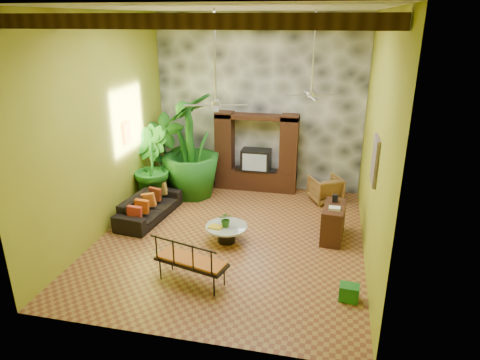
% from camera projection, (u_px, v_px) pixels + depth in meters
% --- Properties ---
extents(ground, '(7.00, 7.00, 0.00)m').
position_uv_depth(ground, '(231.00, 237.00, 10.05)').
color(ground, brown).
rests_on(ground, ground).
extents(ceiling, '(6.00, 7.00, 0.02)m').
position_uv_depth(ceiling, '(230.00, 8.00, 8.28)').
color(ceiling, silver).
rests_on(ceiling, back_wall).
extents(back_wall, '(6.00, 0.02, 5.00)m').
position_uv_depth(back_wall, '(259.00, 104.00, 12.36)').
color(back_wall, olive).
rests_on(back_wall, ground).
extents(left_wall, '(0.02, 7.00, 5.00)m').
position_uv_depth(left_wall, '(103.00, 127.00, 9.77)').
color(left_wall, olive).
rests_on(left_wall, ground).
extents(right_wall, '(0.02, 7.00, 5.00)m').
position_uv_depth(right_wall, '(376.00, 142.00, 8.56)').
color(right_wall, olive).
rests_on(right_wall, ground).
extents(stone_accent_wall, '(5.98, 0.10, 4.98)m').
position_uv_depth(stone_accent_wall, '(259.00, 104.00, 12.30)').
color(stone_accent_wall, '#36383E').
rests_on(stone_accent_wall, ground).
extents(ceiling_beams, '(5.95, 5.36, 0.22)m').
position_uv_depth(ceiling_beams, '(230.00, 20.00, 8.35)').
color(ceiling_beams, '#311E0F').
rests_on(ceiling_beams, ceiling).
extents(entertainment_center, '(2.40, 0.55, 2.30)m').
position_uv_depth(entertainment_center, '(256.00, 158.00, 12.57)').
color(entertainment_center, black).
rests_on(entertainment_center, ground).
extents(ceiling_fan_front, '(1.28, 1.28, 1.86)m').
position_uv_depth(ceiling_fan_front, '(216.00, 94.00, 8.52)').
color(ceiling_fan_front, '#B2B1B6').
rests_on(ceiling_fan_front, ceiling).
extents(ceiling_fan_back, '(1.28, 1.28, 1.86)m').
position_uv_depth(ceiling_fan_back, '(312.00, 86.00, 9.62)').
color(ceiling_fan_back, '#B2B1B6').
rests_on(ceiling_fan_back, ceiling).
extents(wall_art_mask, '(0.06, 0.32, 0.55)m').
position_uv_depth(wall_art_mask, '(127.00, 133.00, 10.82)').
color(wall_art_mask, gold).
rests_on(wall_art_mask, left_wall).
extents(wall_art_painting, '(0.06, 0.70, 0.90)m').
position_uv_depth(wall_art_painting, '(375.00, 160.00, 8.09)').
color(wall_art_painting, '#284D92').
rests_on(wall_art_painting, right_wall).
extents(sofa, '(1.07, 2.21, 0.62)m').
position_uv_depth(sofa, '(149.00, 207.00, 10.91)').
color(sofa, black).
rests_on(sofa, ground).
extents(wicker_armchair, '(1.06, 1.07, 0.72)m').
position_uv_depth(wicker_armchair, '(325.00, 189.00, 11.91)').
color(wicker_armchair, olive).
rests_on(wicker_armchair, ground).
extents(tall_plant_a, '(1.41, 1.17, 2.29)m').
position_uv_depth(tall_plant_a, '(165.00, 153.00, 12.43)').
color(tall_plant_a, '#1E6019').
rests_on(tall_plant_a, ground).
extents(tall_plant_b, '(1.48, 1.50, 2.12)m').
position_uv_depth(tall_plant_b, '(150.00, 166.00, 11.63)').
color(tall_plant_b, '#1C6A1E').
rests_on(tall_plant_b, ground).
extents(tall_plant_c, '(1.79, 1.79, 2.96)m').
position_uv_depth(tall_plant_c, '(190.00, 146.00, 11.93)').
color(tall_plant_c, '#195A17').
rests_on(tall_plant_c, ground).
extents(coffee_table, '(0.96, 0.96, 0.40)m').
position_uv_depth(coffee_table, '(226.00, 231.00, 9.77)').
color(coffee_table, black).
rests_on(coffee_table, ground).
extents(centerpiece_plant, '(0.38, 0.35, 0.35)m').
position_uv_depth(centerpiece_plant, '(226.00, 219.00, 9.64)').
color(centerpiece_plant, '#2A641A').
rests_on(centerpiece_plant, coffee_table).
extents(yellow_tray, '(0.33, 0.26, 0.03)m').
position_uv_depth(yellow_tray, '(215.00, 227.00, 9.63)').
color(yellow_tray, yellow).
rests_on(yellow_tray, coffee_table).
extents(iron_bench, '(1.51, 0.87, 0.57)m').
position_uv_depth(iron_bench, '(190.00, 260.00, 8.08)').
color(iron_bench, black).
rests_on(iron_bench, ground).
extents(side_console, '(0.56, 1.07, 0.83)m').
position_uv_depth(side_console, '(333.00, 222.00, 9.85)').
color(side_console, '#3A1F12').
rests_on(side_console, ground).
extents(green_bin, '(0.37, 0.29, 0.31)m').
position_uv_depth(green_bin, '(349.00, 293.00, 7.76)').
color(green_bin, '#20782D').
rests_on(green_bin, ground).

